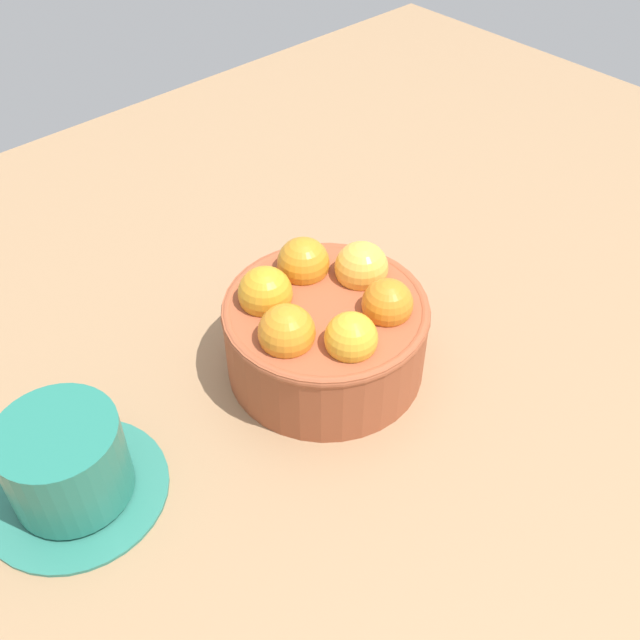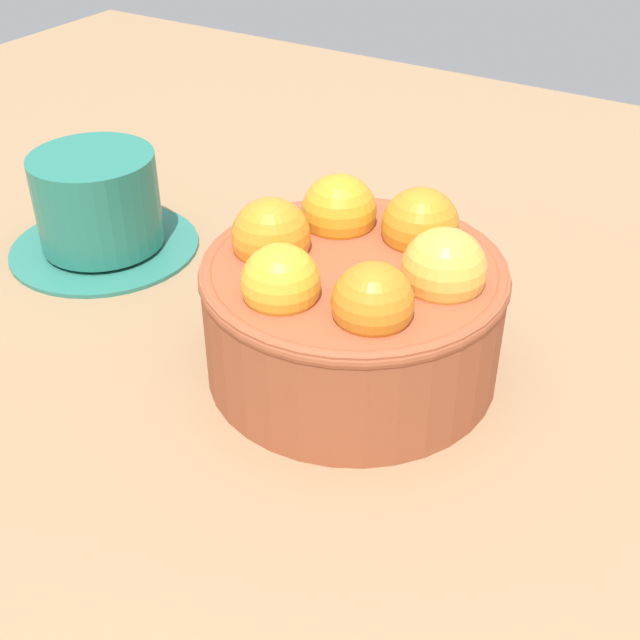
{
  "view_description": "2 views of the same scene",
  "coord_description": "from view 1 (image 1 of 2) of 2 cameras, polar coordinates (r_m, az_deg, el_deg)",
  "views": [
    {
      "loc": [
        -30.3,
        -32.53,
        46.87
      ],
      "look_at": [
        -0.17,
        0.51,
        5.21
      ],
      "focal_mm": 41.37,
      "sensor_mm": 36.0,
      "label": 1
    },
    {
      "loc": [
        18.78,
        -34.22,
        30.29
      ],
      "look_at": [
        -1.42,
        -1.24,
        3.64
      ],
      "focal_mm": 46.6,
      "sensor_mm": 36.0,
      "label": 2
    }
  ],
  "objects": [
    {
      "name": "ground_plane",
      "position": [
        0.66,
        0.41,
        -4.84
      ],
      "size": [
        139.59,
        107.35,
        4.35
      ],
      "primitive_type": "cube",
      "color": "#997551"
    },
    {
      "name": "terracotta_bowl",
      "position": [
        0.61,
        0.4,
        -0.54
      ],
      "size": [
        17.1,
        17.1,
        10.11
      ],
      "color": "#9E4C2D",
      "rests_on": "ground_plane"
    },
    {
      "name": "coffee_cup",
      "position": [
        0.57,
        -18.98,
        -10.61
      ],
      "size": [
        13.65,
        13.65,
        7.29
      ],
      "color": "#2B7463",
      "rests_on": "ground_plane"
    }
  ]
}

